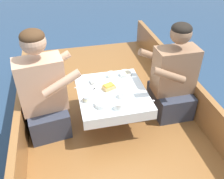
{
  "coord_description": "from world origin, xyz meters",
  "views": [
    {
      "loc": [
        -0.43,
        -1.95,
        2.0
      ],
      "look_at": [
        0.0,
        -0.09,
        0.64
      ],
      "focal_mm": 40.0,
      "sensor_mm": 36.0,
      "label": 1
    }
  ],
  "objects_px": {
    "tin_can": "(86,99)",
    "coffee_cup_center": "(119,106)",
    "coffee_cup_port": "(122,94)",
    "sandwich": "(109,87)",
    "coffee_cup_starboard": "(111,75)",
    "person_starboard": "(173,80)",
    "person_port": "(44,93)"
  },
  "relations": [
    {
      "from": "coffee_cup_center",
      "to": "tin_can",
      "type": "xyz_separation_m",
      "value": [
        -0.25,
        0.17,
        -0.01
      ]
    },
    {
      "from": "person_starboard",
      "to": "coffee_cup_starboard",
      "type": "height_order",
      "value": "person_starboard"
    },
    {
      "from": "coffee_cup_port",
      "to": "tin_can",
      "type": "height_order",
      "value": "coffee_cup_port"
    },
    {
      "from": "sandwich",
      "to": "coffee_cup_center",
      "type": "relative_size",
      "value": 1.35
    },
    {
      "from": "person_port",
      "to": "coffee_cup_center",
      "type": "bearing_deg",
      "value": -34.05
    },
    {
      "from": "coffee_cup_starboard",
      "to": "coffee_cup_center",
      "type": "distance_m",
      "value": 0.51
    },
    {
      "from": "person_port",
      "to": "person_starboard",
      "type": "height_order",
      "value": "person_port"
    },
    {
      "from": "person_starboard",
      "to": "sandwich",
      "type": "bearing_deg",
      "value": -1.61
    },
    {
      "from": "coffee_cup_center",
      "to": "coffee_cup_port",
      "type": "bearing_deg",
      "value": 64.44
    },
    {
      "from": "person_port",
      "to": "coffee_cup_center",
      "type": "xyz_separation_m",
      "value": [
        0.62,
        -0.3,
        -0.02
      ]
    },
    {
      "from": "sandwich",
      "to": "coffee_cup_starboard",
      "type": "distance_m",
      "value": 0.22
    },
    {
      "from": "sandwich",
      "to": "tin_can",
      "type": "bearing_deg",
      "value": -150.68
    },
    {
      "from": "sandwich",
      "to": "coffee_cup_starboard",
      "type": "height_order",
      "value": "sandwich"
    },
    {
      "from": "person_starboard",
      "to": "coffee_cup_center",
      "type": "relative_size",
      "value": 9.83
    },
    {
      "from": "sandwich",
      "to": "coffee_cup_center",
      "type": "xyz_separation_m",
      "value": [
        0.02,
        -0.3,
        0.0
      ]
    },
    {
      "from": "person_starboard",
      "to": "person_port",
      "type": "bearing_deg",
      "value": -0.91
    },
    {
      "from": "person_starboard",
      "to": "coffee_cup_port",
      "type": "height_order",
      "value": "person_starboard"
    },
    {
      "from": "person_starboard",
      "to": "coffee_cup_center",
      "type": "xyz_separation_m",
      "value": [
        -0.63,
        -0.29,
        0.01
      ]
    },
    {
      "from": "person_starboard",
      "to": "coffee_cup_starboard",
      "type": "distance_m",
      "value": 0.62
    },
    {
      "from": "person_starboard",
      "to": "tin_can",
      "type": "height_order",
      "value": "person_starboard"
    },
    {
      "from": "person_port",
      "to": "sandwich",
      "type": "bearing_deg",
      "value": -8.1
    },
    {
      "from": "sandwich",
      "to": "coffee_cup_port",
      "type": "xyz_separation_m",
      "value": [
        0.09,
        -0.14,
        0.0
      ]
    },
    {
      "from": "coffee_cup_port",
      "to": "coffee_cup_center",
      "type": "xyz_separation_m",
      "value": [
        -0.07,
        -0.16,
        -0.0
      ]
    },
    {
      "from": "coffee_cup_port",
      "to": "person_starboard",
      "type": "bearing_deg",
      "value": 13.18
    },
    {
      "from": "coffee_cup_starboard",
      "to": "coffee_cup_center",
      "type": "bearing_deg",
      "value": -95.88
    },
    {
      "from": "coffee_cup_port",
      "to": "coffee_cup_starboard",
      "type": "bearing_deg",
      "value": 93.55
    },
    {
      "from": "coffee_cup_starboard",
      "to": "tin_can",
      "type": "relative_size",
      "value": 1.48
    },
    {
      "from": "person_port",
      "to": "tin_can",
      "type": "height_order",
      "value": "person_port"
    },
    {
      "from": "coffee_cup_center",
      "to": "coffee_cup_starboard",
      "type": "bearing_deg",
      "value": 84.12
    },
    {
      "from": "person_port",
      "to": "person_starboard",
      "type": "relative_size",
      "value": 1.05
    },
    {
      "from": "tin_can",
      "to": "coffee_cup_center",
      "type": "bearing_deg",
      "value": -33.87
    },
    {
      "from": "coffee_cup_port",
      "to": "tin_can",
      "type": "xyz_separation_m",
      "value": [
        -0.33,
        0.01,
        -0.01
      ]
    }
  ]
}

